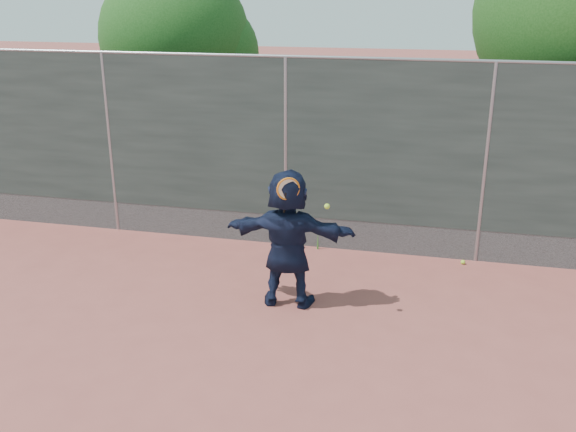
# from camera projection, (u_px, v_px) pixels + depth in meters

# --- Properties ---
(ground) EXTENTS (80.00, 80.00, 0.00)m
(ground) POSITION_uv_depth(u_px,v_px,m) (215.00, 356.00, 7.30)
(ground) COLOR #9E4C42
(ground) RESTS_ON ground
(player) EXTENTS (1.72, 0.59, 1.84)m
(player) POSITION_uv_depth(u_px,v_px,m) (288.00, 238.00, 8.24)
(player) COLOR #121932
(player) RESTS_ON ground
(ball_ground) EXTENTS (0.07, 0.07, 0.07)m
(ball_ground) POSITION_uv_depth(u_px,v_px,m) (463.00, 262.00, 9.73)
(ball_ground) COLOR #AEDF31
(ball_ground) RESTS_ON ground
(fence) EXTENTS (20.00, 0.06, 3.03)m
(fence) POSITION_uv_depth(u_px,v_px,m) (286.00, 150.00, 9.98)
(fence) COLOR #38423D
(fence) RESTS_ON ground
(swing_action) EXTENTS (0.66, 0.17, 0.51)m
(swing_action) POSITION_uv_depth(u_px,v_px,m) (292.00, 192.00, 7.80)
(swing_action) COLOR orange
(swing_action) RESTS_ON ground
(tree_left) EXTENTS (3.15, 3.00, 4.53)m
(tree_left) POSITION_uv_depth(u_px,v_px,m) (183.00, 41.00, 12.94)
(tree_left) COLOR #382314
(tree_left) RESTS_ON ground
(weed_clump) EXTENTS (0.68, 0.07, 0.30)m
(weed_clump) POSITION_uv_depth(u_px,v_px,m) (302.00, 240.00, 10.30)
(weed_clump) COLOR #387226
(weed_clump) RESTS_ON ground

